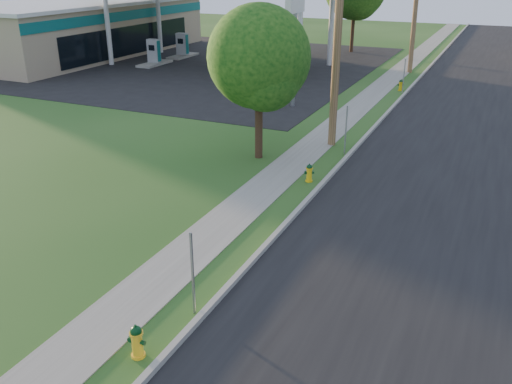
# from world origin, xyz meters

# --- Properties ---
(road) EXTENTS (8.00, 120.00, 0.02)m
(road) POSITION_xyz_m (4.50, 10.00, 0.01)
(road) COLOR black
(road) RESTS_ON ground
(curb) EXTENTS (0.15, 120.00, 0.15)m
(curb) POSITION_xyz_m (0.50, 10.00, 0.07)
(curb) COLOR gray
(curb) RESTS_ON ground
(sidewalk) EXTENTS (1.50, 120.00, 0.03)m
(sidewalk) POSITION_xyz_m (-1.25, 10.00, 0.01)
(sidewalk) COLOR gray
(sidewalk) RESTS_ON ground
(forecourt) EXTENTS (26.00, 28.00, 0.02)m
(forecourt) POSITION_xyz_m (-16.00, 32.00, 0.01)
(forecourt) COLOR black
(forecourt) RESTS_ON ground
(utility_pole_mid) EXTENTS (1.40, 0.32, 9.80)m
(utility_pole_mid) POSITION_xyz_m (-0.60, 17.00, 4.95)
(utility_pole_mid) COLOR brown
(utility_pole_mid) RESTS_ON ground
(utility_pole_far) EXTENTS (1.40, 0.32, 9.50)m
(utility_pole_far) POSITION_xyz_m (-0.60, 35.00, 4.80)
(utility_pole_far) COLOR brown
(utility_pole_far) RESTS_ON ground
(sign_post_near) EXTENTS (0.05, 0.04, 2.00)m
(sign_post_near) POSITION_xyz_m (0.25, 4.20, 1.00)
(sign_post_near) COLOR gray
(sign_post_near) RESTS_ON ground
(sign_post_mid) EXTENTS (0.05, 0.04, 2.00)m
(sign_post_mid) POSITION_xyz_m (0.25, 16.00, 1.00)
(sign_post_mid) COLOR gray
(sign_post_mid) RESTS_ON ground
(sign_post_far) EXTENTS (0.05, 0.04, 2.00)m
(sign_post_far) POSITION_xyz_m (0.25, 28.20, 1.00)
(sign_post_far) COLOR gray
(sign_post_far) RESTS_ON ground
(fuel_pump_nw) EXTENTS (1.20, 3.20, 1.90)m
(fuel_pump_nw) POSITION_xyz_m (-18.50, 30.00, 0.72)
(fuel_pump_nw) COLOR gray
(fuel_pump_nw) RESTS_ON ground
(fuel_pump_ne) EXTENTS (1.20, 3.20, 1.90)m
(fuel_pump_ne) POSITION_xyz_m (-9.50, 30.00, 0.72)
(fuel_pump_ne) COLOR gray
(fuel_pump_ne) RESTS_ON ground
(fuel_pump_sw) EXTENTS (1.20, 3.20, 1.90)m
(fuel_pump_sw) POSITION_xyz_m (-18.50, 34.00, 0.72)
(fuel_pump_sw) COLOR gray
(fuel_pump_sw) RESTS_ON ground
(fuel_pump_se) EXTENTS (1.20, 3.20, 1.90)m
(fuel_pump_se) POSITION_xyz_m (-9.50, 34.00, 0.72)
(fuel_pump_se) COLOR gray
(fuel_pump_se) RESTS_ON ground
(convenience_store) EXTENTS (10.40, 22.40, 4.25)m
(convenience_store) POSITION_xyz_m (-26.98, 32.00, 2.13)
(convenience_store) COLOR tan
(convenience_store) RESTS_ON ground
(tree_verge) EXTENTS (3.87, 3.87, 5.86)m
(tree_verge) POSITION_xyz_m (-2.65, 14.17, 3.77)
(tree_verge) COLOR #392214
(tree_verge) RESTS_ON ground
(hydrant_near) EXTENTS (0.38, 0.34, 0.75)m
(hydrant_near) POSITION_xyz_m (-0.03, 2.50, 0.37)
(hydrant_near) COLOR yellow
(hydrant_near) RESTS_ON ground
(hydrant_mid) EXTENTS (0.35, 0.31, 0.67)m
(hydrant_mid) POSITION_xyz_m (-0.06, 12.63, 0.33)
(hydrant_mid) COLOR yellow
(hydrant_mid) RESTS_ON ground
(hydrant_far) EXTENTS (0.36, 0.32, 0.69)m
(hydrant_far) POSITION_xyz_m (0.02, 28.81, 0.34)
(hydrant_far) COLOR yellow
(hydrant_far) RESTS_ON ground
(car_silver) EXTENTS (4.82, 2.45, 1.57)m
(car_silver) POSITION_xyz_m (-9.75, 31.92, 0.79)
(car_silver) COLOR #ADB0B5
(car_silver) RESTS_ON ground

